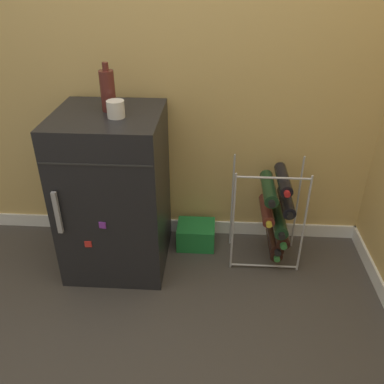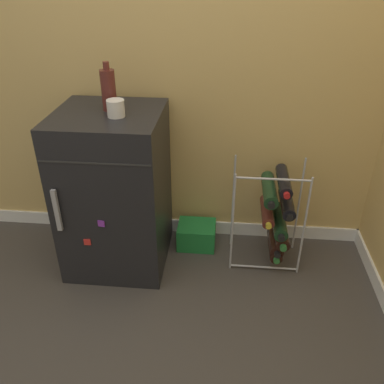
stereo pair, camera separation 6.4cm
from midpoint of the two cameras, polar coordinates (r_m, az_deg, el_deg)
name	(u,v)px [view 1 (the left image)]	position (r m, az deg, el deg)	size (l,w,h in m)	color
ground_plane	(203,295)	(2.32, 0.74, -14.27)	(14.00, 14.00, 0.00)	#423D38
wall_back	(211,39)	(2.32, 1.82, 20.63)	(6.96, 0.07, 2.50)	tan
mini_fridge	(115,193)	(2.34, -11.56, -0.09)	(0.56, 0.58, 0.93)	black
wine_rack	(276,215)	(2.43, 11.00, -3.20)	(0.41, 0.33, 0.64)	#B2B2B7
soda_box	(196,235)	(2.62, -0.14, -6.01)	(0.24, 0.20, 0.15)	#1E7F38
fridge_top_cup	(116,109)	(2.07, -11.54, 11.33)	(0.09, 0.09, 0.08)	silver
fridge_top_bottle	(108,90)	(2.16, -12.60, 13.76)	(0.07, 0.07, 0.24)	#56231E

